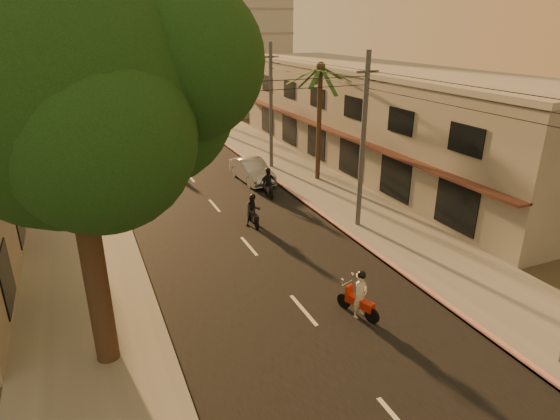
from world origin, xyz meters
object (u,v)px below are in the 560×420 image
Objects in this scene: broadleaf_tree at (81,90)px; scooter_mid_a at (253,211)px; palm_tree at (320,74)px; parked_car at (252,170)px; scooter_mid_b at (268,184)px; scooter_red at (360,296)px; scooter_far_a at (164,161)px.

scooter_mid_a is (7.72, 8.19, -7.66)m from broadleaf_tree.
parked_car is (-4.27, 1.54, -6.38)m from palm_tree.
scooter_mid_a is 0.39× the size of parked_car.
scooter_red is at bearing -92.92° from scooter_mid_b.
palm_tree is (14.61, 13.86, -1.33)m from broadleaf_tree.
scooter_mid_b reaches higher than scooter_mid_a.
palm_tree is at bearing 26.50° from scooter_mid_b.
scooter_mid_a is at bearing -140.57° from palm_tree.
scooter_mid_b is at bearing 63.51° from scooter_red.
broadleaf_tree is 6.33× the size of scooter_mid_b.
scooter_far_a is (-2.38, 12.28, -0.08)m from scooter_mid_a.
parked_car is at bearing 72.63° from scooter_mid_a.
broadleaf_tree is at bearing -136.52° from palm_tree.
scooter_red is (8.34, -1.27, -7.63)m from broadleaf_tree.
scooter_mid_a is 1.13× the size of scooter_far_a.
palm_tree is 4.32× the size of scooter_red.
broadleaf_tree is at bearing -93.94° from scooter_far_a.
scooter_mid_a is at bearing 46.69° from broadleaf_tree.
scooter_red reaches higher than scooter_far_a.
scooter_mid_b is at bearing -95.46° from parked_car.
scooter_far_a is (-4.85, 8.35, -0.11)m from scooter_mid_b.
palm_tree is at bearing 42.06° from scooter_mid_a.
scooter_far_a is (-2.99, 21.74, -0.12)m from scooter_red.
broadleaf_tree is at bearing -126.80° from parked_car.
palm_tree reaches higher than parked_car.
scooter_red is 1.03× the size of scooter_mid_a.
scooter_red is at bearing -112.53° from palm_tree.
scooter_far_a is at bearing 75.37° from broadleaf_tree.
palm_tree is 17.55m from scooter_red.
palm_tree is at bearing -24.82° from scooter_far_a.
scooter_mid_b is 1.18× the size of scooter_far_a.
scooter_mid_a is 0.96× the size of scooter_mid_b.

